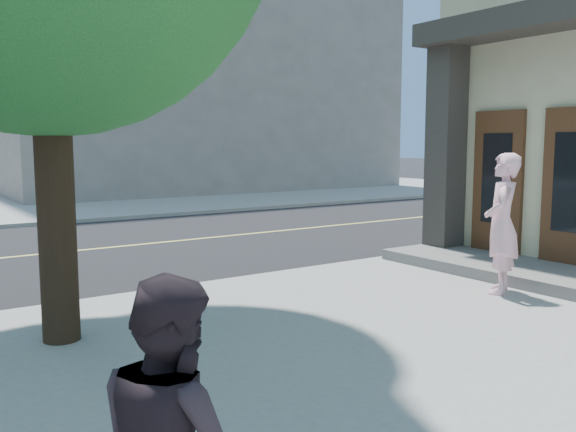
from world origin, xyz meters
TOP-DOWN VIEW (x-y plane):
  - sidewalk_ne at (13.50, 21.50)m, footprint 29.00×25.00m
  - filler_ne at (14.00, 22.00)m, footprint 18.00×16.00m
  - man_on_phone at (8.02, -3.02)m, footprint 0.87×0.80m

SIDE VIEW (x-z plane):
  - sidewalk_ne at x=13.50m, z-range 0.00..0.12m
  - man_on_phone at x=8.02m, z-range 0.12..2.11m
  - filler_ne at x=14.00m, z-range 0.12..14.12m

